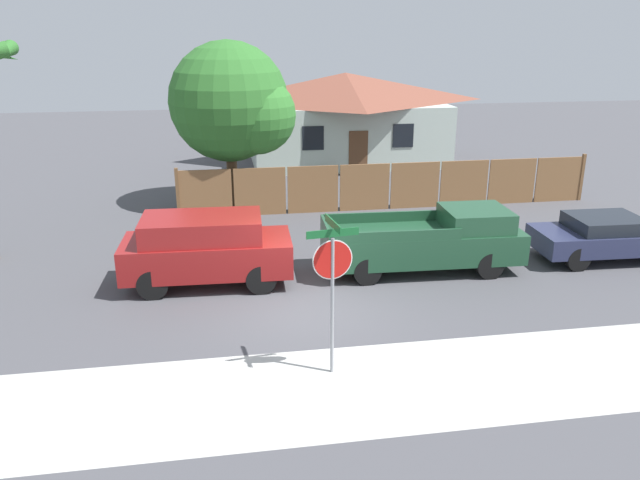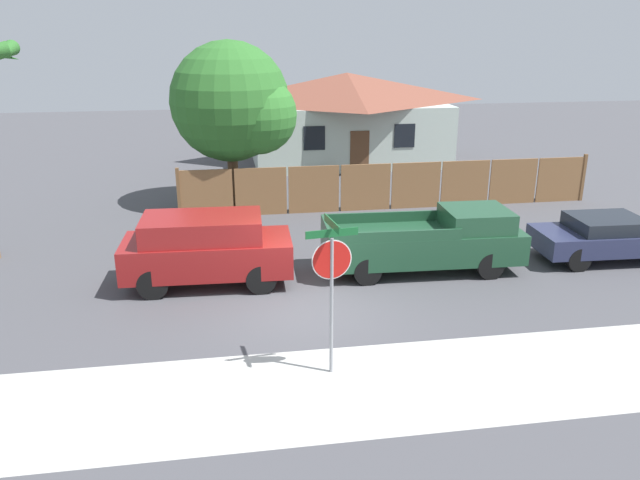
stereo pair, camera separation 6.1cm
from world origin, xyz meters
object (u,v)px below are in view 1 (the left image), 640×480
at_px(oak_tree, 235,105).
at_px(stop_sign, 332,271).
at_px(house, 345,116).
at_px(orange_pickup, 429,241).
at_px(parked_sedan, 608,236).
at_px(red_suv, 206,248).

height_order(oak_tree, stop_sign, oak_tree).
xyz_separation_m(house, orange_pickup, (-0.75, -15.56, -1.39)).
xyz_separation_m(house, stop_sign, (-4.44, -20.56, -0.08)).
height_order(orange_pickup, parked_sedan, orange_pickup).
relative_size(oak_tree, parked_sedan, 1.39).
bearing_deg(oak_tree, parked_sedan, -35.95).
bearing_deg(orange_pickup, house, 89.46).
bearing_deg(house, stop_sign, -102.19).
bearing_deg(orange_pickup, oak_tree, 125.46).
height_order(house, orange_pickup, house).
relative_size(orange_pickup, stop_sign, 1.75).
relative_size(oak_tree, orange_pickup, 1.10).
distance_m(oak_tree, stop_sign, 12.85).
bearing_deg(red_suv, parked_sedan, 2.21).
bearing_deg(parked_sedan, red_suv, -177.79).
bearing_deg(red_suv, oak_tree, 83.71).
bearing_deg(parked_sedan, orange_pickup, -177.70).
xyz_separation_m(parked_sedan, stop_sign, (-9.23, -5.02, 1.48)).
bearing_deg(parked_sedan, oak_tree, 146.25).
height_order(parked_sedan, stop_sign, stop_sign).
bearing_deg(oak_tree, stop_sign, -84.00).
distance_m(red_suv, orange_pickup, 6.18).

